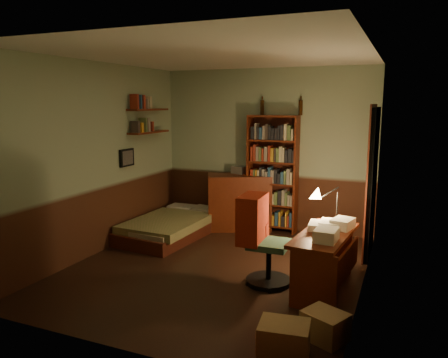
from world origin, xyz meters
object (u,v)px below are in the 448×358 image
at_px(cardboard_box_b, 325,326).
at_px(mini_stereo, 239,170).
at_px(bookshelf, 272,174).
at_px(cardboard_box_a, 284,341).
at_px(office_chair, 269,240).
at_px(bed, 172,220).
at_px(desk, 324,261).
at_px(desk_lamp, 338,197).
at_px(dresser, 239,202).

bearing_deg(cardboard_box_b, mini_stereo, 122.85).
height_order(bookshelf, cardboard_box_a, bookshelf).
xyz_separation_m(office_chair, cardboard_box_a, (0.56, -1.39, -0.37)).
distance_m(bed, office_chair, 2.28).
bearing_deg(bed, bookshelf, 38.48).
height_order(mini_stereo, desk, mini_stereo).
relative_size(bookshelf, desk, 1.55).
bearing_deg(desk_lamp, mini_stereo, 145.83).
xyz_separation_m(bed, mini_stereo, (0.77, 0.92, 0.70)).
bearing_deg(mini_stereo, desk, -33.31).
xyz_separation_m(desk, cardboard_box_a, (-0.05, -1.48, -0.17)).
bearing_deg(dresser, office_chair, -85.18).
xyz_separation_m(desk_lamp, cardboard_box_a, (-0.08, -2.08, -0.79)).
bearing_deg(cardboard_box_a, mini_stereo, 116.27).
relative_size(office_chair, cardboard_box_a, 2.60).
relative_size(dresser, office_chair, 0.97).
distance_m(bookshelf, cardboard_box_a, 3.71).
height_order(bed, bookshelf, bookshelf).
xyz_separation_m(bed, office_chair, (1.94, -1.17, 0.26)).
bearing_deg(cardboard_box_b, desk_lamp, 96.00).
height_order(bed, dresser, dresser).
xyz_separation_m(bed, dresser, (0.82, 0.79, 0.19)).
xyz_separation_m(dresser, office_chair, (1.11, -1.96, 0.07)).
bearing_deg(desk_lamp, bookshelf, 135.60).
bearing_deg(desk_lamp, office_chair, -129.14).
xyz_separation_m(dresser, mini_stereo, (-0.05, 0.12, 0.51)).
height_order(desk_lamp, cardboard_box_b, desk_lamp).
relative_size(desk_lamp, office_chair, 0.56).
bearing_deg(mini_stereo, dresser, -53.12).
distance_m(bookshelf, office_chair, 2.17).
bearing_deg(desk, cardboard_box_b, -73.39).
bearing_deg(cardboard_box_b, bed, 142.11).
bearing_deg(cardboard_box_a, desk_lamp, 87.73).
bearing_deg(bookshelf, bed, -145.65).
relative_size(bed, desk_lamp, 2.98).
relative_size(bed, cardboard_box_a, 4.34).
distance_m(dresser, desk, 2.55).
xyz_separation_m(dresser, cardboard_box_b, (1.93, -2.93, -0.33)).
height_order(office_chair, cardboard_box_b, office_chair).
height_order(bed, mini_stereo, mini_stereo).
height_order(mini_stereo, desk_lamp, desk_lamp).
distance_m(bed, bookshelf, 1.75).
bearing_deg(mini_stereo, cardboard_box_b, -41.90).
distance_m(bed, cardboard_box_a, 3.58).
relative_size(bed, bookshelf, 0.93).
height_order(bookshelf, office_chair, bookshelf).
height_order(dresser, cardboard_box_a, dresser).
bearing_deg(cardboard_box_b, dresser, 123.28).
relative_size(bookshelf, cardboard_box_a, 4.64).
xyz_separation_m(mini_stereo, cardboard_box_b, (1.98, -3.06, -0.84)).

